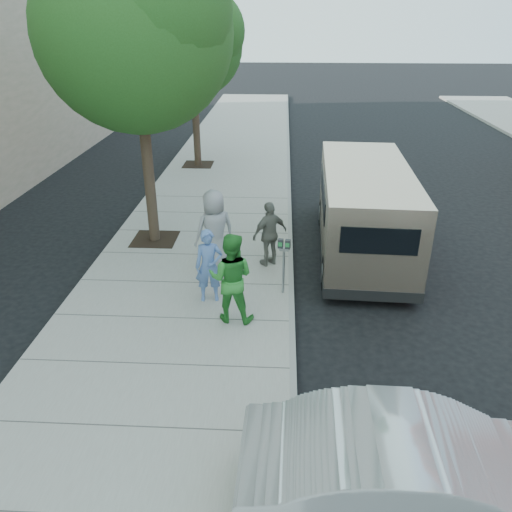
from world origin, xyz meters
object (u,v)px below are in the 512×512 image
tree_near (136,24)px  parking_meter (284,255)px  tree_far (193,40)px  person_officer (209,266)px  sedan (425,480)px  person_striped_polo (270,234)px  van (364,209)px  person_green_shirt (231,278)px  person_gray_shirt (215,231)px

tree_near → parking_meter: size_ratio=5.80×
tree_far → person_officer: tree_far is taller
tree_far → sedan: bearing=-71.7°
parking_meter → person_striped_polo: size_ratio=0.80×
van → sedan: van is taller
parking_meter → person_green_shirt: person_green_shirt is taller
parking_meter → person_striped_polo: 1.44m
person_green_shirt → tree_far: bearing=-71.6°
person_officer → tree_near: bearing=113.2°
sedan → person_officer: person_officer is taller
tree_near → van: bearing=-1.9°
sedan → van: bearing=-1.3°
tree_near → person_officer: size_ratio=4.64×
tree_far → person_green_shirt: (2.47, -11.46, -3.79)m
tree_far → person_green_shirt: size_ratio=3.46×
tree_near → parking_meter: bearing=-38.1°
person_gray_shirt → person_striped_polo: bearing=164.2°
parking_meter → person_striped_polo: (-0.34, 1.40, -0.12)m
sedan → tree_near: bearing=33.8°
tree_far → parking_meter: tree_far is taller
tree_near → person_striped_polo: bearing=-23.2°
person_gray_shirt → person_striped_polo: 1.35m
tree_near → person_green_shirt: tree_near is taller
tree_near → parking_meter: (3.50, -2.75, -4.46)m
tree_near → sedan: tree_near is taller
person_officer → person_gray_shirt: (-0.06, 1.46, 0.19)m
person_gray_shirt → person_striped_polo: size_ratio=1.22×
person_gray_shirt → van: bearing=172.8°
van → sedan: (-0.34, -7.96, -0.48)m
sedan → person_green_shirt: person_green_shirt is taller
van → person_striped_polo: bearing=-151.4°
person_green_shirt → van: bearing=-123.9°
tree_far → person_gray_shirt: bearing=-78.6°
tree_far → van: (5.56, -7.79, -3.66)m
parking_meter → person_green_shirt: 1.52m
person_green_shirt → person_gray_shirt: person_gray_shirt is taller
tree_near → person_green_shirt: bearing=-57.4°
tree_near → person_green_shirt: 6.39m
tree_near → person_striped_polo: size_ratio=4.61×
van → person_striped_polo: van is taller
parking_meter → sedan: bearing=-62.2°
tree_far → van: 10.24m
parking_meter → tree_far: bearing=118.9°
tree_far → parking_meter: size_ratio=5.00×
person_green_shirt → parking_meter: bearing=-126.8°
person_gray_shirt → person_striped_polo: person_gray_shirt is taller
tree_near → person_striped_polo: 5.73m
person_gray_shirt → sedan: bearing=88.4°
person_green_shirt → person_gray_shirt: (-0.60, 2.20, 0.06)m
van → person_green_shirt: bearing=-127.4°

